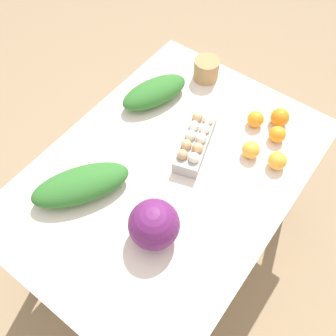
{
  "coord_description": "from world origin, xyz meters",
  "views": [
    {
      "loc": [
        -0.62,
        -0.46,
        1.94
      ],
      "look_at": [
        0.0,
        0.0,
        0.75
      ],
      "focal_mm": 40.0,
      "sensor_mm": 36.0,
      "label": 1
    }
  ],
  "objects": [
    {
      "name": "dining_table",
      "position": [
        0.0,
        0.0,
        0.63
      ],
      "size": [
        1.26,
        0.91,
        0.73
      ],
      "color": "silver",
      "rests_on": "ground_plane"
    },
    {
      "name": "cabbage_purple",
      "position": [
        -0.24,
        -0.12,
        0.81
      ],
      "size": [
        0.17,
        0.17,
        0.17
      ],
      "primitive_type": "sphere",
      "color": "#601E5B",
      "rests_on": "dining_table"
    },
    {
      "name": "orange_4",
      "position": [
        0.47,
        -0.23,
        0.77
      ],
      "size": [
        0.08,
        0.08,
        0.08
      ],
      "primitive_type": "sphere",
      "color": "orange",
      "rests_on": "dining_table"
    },
    {
      "name": "greens_bunch_scallion",
      "position": [
        0.26,
        0.27,
        0.77
      ],
      "size": [
        0.33,
        0.23,
        0.09
      ],
      "primitive_type": "ellipsoid",
      "rotation": [
        0.0,
        0.0,
        2.78
      ],
      "color": "#2D6B28",
      "rests_on": "dining_table"
    },
    {
      "name": "egg_carton",
      "position": [
        0.15,
        -0.02,
        0.77
      ],
      "size": [
        0.3,
        0.18,
        0.09
      ],
      "rotation": [
        0.0,
        0.0,
        0.31
      ],
      "color": "#A8A8A3",
      "rests_on": "dining_table"
    },
    {
      "name": "orange_3",
      "position": [
        0.27,
        -0.32,
        0.76
      ],
      "size": [
        0.07,
        0.07,
        0.07
      ],
      "primitive_type": "sphere",
      "color": "#F9A833",
      "rests_on": "dining_table"
    },
    {
      "name": "paper_bag",
      "position": [
        0.51,
        0.17,
        0.78
      ],
      "size": [
        0.11,
        0.11,
        0.1
      ],
      "primitive_type": "cylinder",
      "color": "#A87F51",
      "rests_on": "dining_table"
    },
    {
      "name": "orange_0",
      "position": [
        0.25,
        -0.21,
        0.76
      ],
      "size": [
        0.07,
        0.07,
        0.07
      ],
      "primitive_type": "sphere",
      "color": "#F9A833",
      "rests_on": "dining_table"
    },
    {
      "name": "ground_plane",
      "position": [
        0.0,
        0.0,
        0.0
      ],
      "size": [
        8.0,
        8.0,
        0.0
      ],
      "primitive_type": "plane",
      "color": "#937A5B"
    },
    {
      "name": "greens_bunch_dandelion",
      "position": [
        -0.26,
        0.2,
        0.78
      ],
      "size": [
        0.38,
        0.32,
        0.1
      ],
      "primitive_type": "ellipsoid",
      "rotation": [
        0.0,
        0.0,
        2.57
      ],
      "color": "#2D6B28",
      "rests_on": "dining_table"
    },
    {
      "name": "orange_1",
      "position": [
        0.38,
        -0.26,
        0.76
      ],
      "size": [
        0.07,
        0.07,
        0.07
      ],
      "primitive_type": "sphere",
      "color": "orange",
      "rests_on": "dining_table"
    },
    {
      "name": "orange_2",
      "position": [
        0.4,
        -0.15,
        0.76
      ],
      "size": [
        0.07,
        0.07,
        0.07
      ],
      "primitive_type": "sphere",
      "color": "orange",
      "rests_on": "dining_table"
    }
  ]
}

